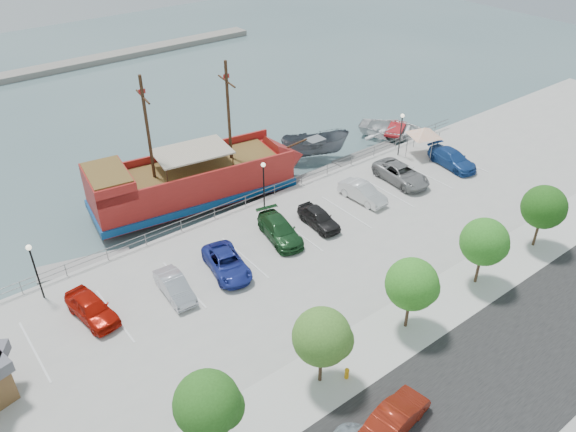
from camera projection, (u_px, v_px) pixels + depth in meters
ground at (314, 256)px, 42.68m from camera, size 160.00×160.00×0.00m
street at (497, 378)px, 31.52m from camera, size 100.00×8.00×0.04m
sidewalk at (416, 319)px, 35.49m from camera, size 100.00×4.00×0.05m
seawall_railing at (255, 197)px, 47.01m from camera, size 50.00×0.06×1.00m
far_shore at (130, 53)px, 84.04m from camera, size 40.00×3.00×0.80m
pirate_ship at (208, 178)px, 48.51m from camera, size 20.20×8.07×12.59m
patrol_boat at (315, 148)px, 55.28m from camera, size 7.15×5.49×2.62m
speedboat at (395, 132)px, 59.60m from camera, size 8.61×9.32×1.58m
dock_west at (85, 266)px, 41.34m from camera, size 6.96×3.56×0.38m
dock_mid at (315, 177)px, 52.63m from camera, size 6.21×1.83×0.35m
dock_east at (367, 156)px, 56.09m from camera, size 7.54×2.16×0.43m
canopy_tent at (425, 128)px, 53.28m from camera, size 5.07×5.07×3.21m
street_sedan at (395, 418)px, 28.48m from camera, size 4.67×2.27×1.47m
fire_hydrant at (347, 373)px, 31.31m from camera, size 0.27×0.27×0.78m
lamp_post_left at (33, 262)px, 35.63m from camera, size 0.36×0.36×4.28m
lamp_post_mid at (264, 178)px, 44.83m from camera, size 0.36×0.36×4.28m
lamp_post_right at (401, 127)px, 53.01m from camera, size 0.36×0.36×4.28m
tree_b at (211, 404)px, 26.06m from camera, size 3.30×3.20×5.00m
tree_c at (325, 338)px, 29.63m from camera, size 3.30×3.20×5.00m
tree_d at (414, 285)px, 33.21m from camera, size 3.30×3.20×5.00m
tree_e at (486, 243)px, 36.79m from camera, size 3.30×3.20×5.00m
tree_f at (546, 208)px, 40.37m from camera, size 3.30×3.20×5.00m
parked_car_a at (92, 308)px, 35.23m from camera, size 2.45×4.73×1.54m
parked_car_b at (175, 287)px, 37.10m from camera, size 1.72×4.23×1.37m
parked_car_c at (227, 263)px, 39.18m from camera, size 3.21×5.35×1.39m
parked_car_d at (280, 230)px, 42.54m from camera, size 3.07×5.45×1.49m
parked_car_e at (319, 218)px, 44.00m from camera, size 2.00×4.32×1.43m
parked_car_f at (363, 192)px, 47.21m from camera, size 1.86×4.58×1.48m
parked_car_g at (401, 174)px, 49.85m from camera, size 2.91×5.72×1.55m
parked_car_h at (452, 159)px, 52.33m from camera, size 2.76×5.42×1.51m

